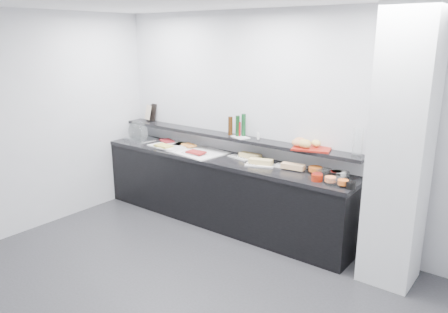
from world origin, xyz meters
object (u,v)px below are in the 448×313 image
Objects in this scene: bread_tray at (312,148)px; framed_print at (152,112)px; sandwich_plate_mid at (260,165)px; condiment_tray at (240,137)px; carafe at (358,142)px; cloche_base at (142,140)px.

framed_print is at bearing 160.70° from bread_tray.
sandwich_plate_mid is at bearing -177.80° from bread_tray.
carafe is (1.50, 0.03, 0.14)m from condiment_tray.
cloche_base is at bearing 157.10° from sandwich_plate_mid.
condiment_tray reaches higher than cloche_base.
framed_print is 0.62× the size of bread_tray.
bread_tray is 0.53m from carafe.
cloche_base is at bearing -151.48° from condiment_tray.
condiment_tray is 0.98m from bread_tray.
bread_tray is 1.39× the size of carafe.
bread_tray is at bearing 5.88° from framed_print.
carafe is at bearing -14.23° from bread_tray.
carafe is at bearing 23.68° from condiment_tray.
cloche_base is 1.81× the size of framed_print.
framed_print is (-0.08, 0.30, 0.36)m from cloche_base.
cloche_base reaches higher than sandwich_plate_mid.
bread_tray is (2.71, -0.12, -0.12)m from framed_print.
bread_tray is at bearing -177.37° from carafe.
framed_print reaches higher than condiment_tray.
condiment_tray is at bearing -178.80° from carafe.
carafe reaches higher than cloche_base.
condiment_tray is at bearing 163.60° from bread_tray.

